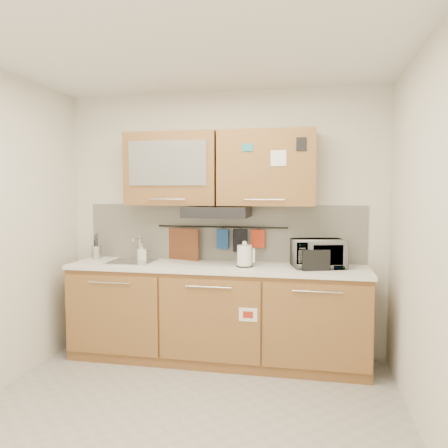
% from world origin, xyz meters
% --- Properties ---
extents(floor, '(3.20, 3.20, 0.00)m').
position_xyz_m(floor, '(0.00, 0.00, 0.00)').
color(floor, '#9E9993').
rests_on(floor, ground).
extents(ceiling, '(3.20, 3.20, 0.00)m').
position_xyz_m(ceiling, '(0.00, 0.00, 2.60)').
color(ceiling, white).
rests_on(ceiling, wall_back).
extents(wall_back, '(3.20, 0.00, 3.20)m').
position_xyz_m(wall_back, '(0.00, 1.50, 1.30)').
color(wall_back, silver).
rests_on(wall_back, ground).
extents(wall_right, '(0.00, 3.00, 3.00)m').
position_xyz_m(wall_right, '(1.60, 0.00, 1.30)').
color(wall_right, silver).
rests_on(wall_right, ground).
extents(base_cabinet, '(2.80, 0.64, 0.88)m').
position_xyz_m(base_cabinet, '(0.00, 1.19, 0.41)').
color(base_cabinet, '#946034').
rests_on(base_cabinet, floor).
extents(countertop, '(2.82, 0.62, 0.04)m').
position_xyz_m(countertop, '(0.00, 1.19, 0.90)').
color(countertop, white).
rests_on(countertop, base_cabinet).
extents(backsplash, '(2.80, 0.02, 0.56)m').
position_xyz_m(backsplash, '(0.00, 1.49, 1.20)').
color(backsplash, silver).
rests_on(backsplash, countertop).
extents(upper_cabinets, '(1.82, 0.37, 0.70)m').
position_xyz_m(upper_cabinets, '(-0.00, 1.32, 1.83)').
color(upper_cabinets, '#946034').
rests_on(upper_cabinets, wall_back).
extents(range_hood, '(0.60, 0.46, 0.10)m').
position_xyz_m(range_hood, '(0.00, 1.25, 1.42)').
color(range_hood, black).
rests_on(range_hood, upper_cabinets).
extents(sink, '(0.42, 0.40, 0.26)m').
position_xyz_m(sink, '(-0.85, 1.21, 0.92)').
color(sink, silver).
rests_on(sink, countertop).
extents(utensil_rail, '(1.30, 0.02, 0.02)m').
position_xyz_m(utensil_rail, '(0.00, 1.45, 1.26)').
color(utensil_rail, black).
rests_on(utensil_rail, backsplash).
extents(utensil_crock, '(0.14, 0.14, 0.26)m').
position_xyz_m(utensil_crock, '(-1.30, 1.34, 0.99)').
color(utensil_crock, '#B0AFB4').
rests_on(utensil_crock, countertop).
extents(kettle, '(0.17, 0.15, 0.24)m').
position_xyz_m(kettle, '(0.28, 1.15, 1.01)').
color(kettle, white).
rests_on(kettle, countertop).
extents(toaster, '(0.27, 0.21, 0.18)m').
position_xyz_m(toaster, '(0.91, 1.12, 1.01)').
color(toaster, black).
rests_on(toaster, countertop).
extents(microwave, '(0.53, 0.42, 0.26)m').
position_xyz_m(microwave, '(0.94, 1.24, 1.05)').
color(microwave, '#999999').
rests_on(microwave, countertop).
extents(soap_bottle, '(0.11, 0.11, 0.17)m').
position_xyz_m(soap_bottle, '(-0.79, 1.29, 1.01)').
color(soap_bottle, '#999999').
rests_on(soap_bottle, countertop).
extents(cutting_board, '(0.34, 0.13, 0.43)m').
position_xyz_m(cutting_board, '(-0.39, 1.44, 1.02)').
color(cutting_board, brown).
rests_on(cutting_board, utensil_rail).
extents(oven_mitt, '(0.12, 0.03, 0.20)m').
position_xyz_m(oven_mitt, '(0.01, 1.44, 1.14)').
color(oven_mitt, navy).
rests_on(oven_mitt, utensil_rail).
extents(dark_pouch, '(0.14, 0.09, 0.22)m').
position_xyz_m(dark_pouch, '(0.19, 1.44, 1.13)').
color(dark_pouch, black).
rests_on(dark_pouch, utensil_rail).
extents(pot_holder, '(0.14, 0.06, 0.18)m').
position_xyz_m(pot_holder, '(0.37, 1.44, 1.15)').
color(pot_holder, red).
rests_on(pot_holder, utensil_rail).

